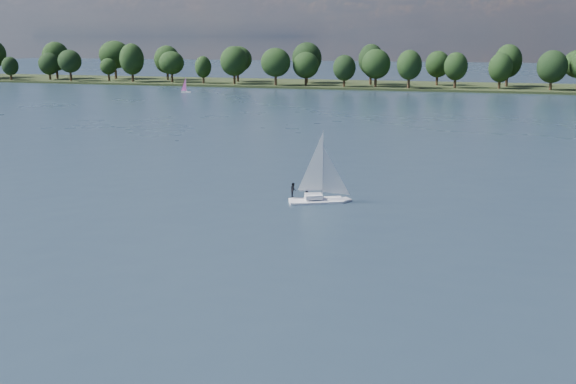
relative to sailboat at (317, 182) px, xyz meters
The scene contains 6 objects.
ground 58.97m from the sailboat, 79.22° to the left, with size 700.00×700.00×0.00m, color #233342.
far_shore 170.26m from the sailboat, 86.29° to the left, with size 660.00×40.00×1.50m, color black.
sailboat is the anchor object (origin of this frame).
dinghy_pink 145.51m from the sailboat, 119.80° to the left, with size 3.31×1.61×5.10m.
pontoon 222.30m from the sailboat, 136.53° to the left, with size 4.00×2.00×0.50m, color #5A5C5F.
treeline 166.63m from the sailboat, 90.58° to the left, with size 562.44×73.98×18.21m.
Camera 1 is at (4.02, -23.76, 17.59)m, focal length 40.00 mm.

